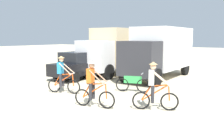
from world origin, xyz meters
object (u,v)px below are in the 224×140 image
at_px(box_truck_white_box, 160,50).
at_px(cyclist_cowboy_hat, 93,86).
at_px(sedan_parked, 79,65).
at_px(box_truck_tan_camper, 119,48).
at_px(bicycle_spare, 133,84).
at_px(cyclist_orange_shirt, 62,76).
at_px(cyclist_near_camera, 154,88).

relative_size(box_truck_white_box, cyclist_cowboy_hat, 3.74).
bearing_deg(cyclist_cowboy_hat, sedan_parked, 135.21).
xyz_separation_m(box_truck_tan_camper, cyclist_cowboy_hat, (3.83, -8.18, -1.03)).
distance_m(box_truck_tan_camper, cyclist_cowboy_hat, 9.09).
xyz_separation_m(box_truck_white_box, bicycle_spare, (0.51, -4.71, -1.48)).
relative_size(cyclist_orange_shirt, cyclist_near_camera, 1.00).
distance_m(sedan_parked, cyclist_orange_shirt, 4.26).
relative_size(box_truck_tan_camper, box_truck_white_box, 1.01).
relative_size(sedan_parked, cyclist_near_camera, 2.33).
height_order(box_truck_tan_camper, box_truck_white_box, same).
bearing_deg(cyclist_cowboy_hat, cyclist_near_camera, 23.96).
relative_size(sedan_parked, bicycle_spare, 2.55).
xyz_separation_m(cyclist_cowboy_hat, cyclist_near_camera, (2.13, 0.95, 0.00)).
xyz_separation_m(cyclist_near_camera, bicycle_spare, (-2.07, 2.20, -0.45)).
distance_m(box_truck_tan_camper, bicycle_spare, 6.53).
bearing_deg(cyclist_near_camera, bicycle_spare, 133.21).
distance_m(box_truck_tan_camper, sedan_parked, 3.68).
relative_size(box_truck_white_box, bicycle_spare, 4.09).
bearing_deg(cyclist_orange_shirt, cyclist_near_camera, -1.55).
distance_m(cyclist_cowboy_hat, cyclist_near_camera, 2.33).
relative_size(box_truck_white_box, cyclist_orange_shirt, 3.74).
distance_m(box_truck_white_box, cyclist_cowboy_hat, 7.94).
xyz_separation_m(box_truck_tan_camper, sedan_parked, (-0.98, -3.40, -0.99)).
bearing_deg(sedan_parked, box_truck_white_box, 35.31).
bearing_deg(cyclist_orange_shirt, box_truck_white_box, 71.71).
xyz_separation_m(box_truck_tan_camper, bicycle_spare, (3.89, -5.03, -1.48)).
height_order(box_truck_tan_camper, bicycle_spare, box_truck_tan_camper).
relative_size(cyclist_near_camera, bicycle_spare, 1.09).
xyz_separation_m(box_truck_tan_camper, cyclist_near_camera, (5.96, -7.23, -1.03)).
height_order(sedan_parked, cyclist_orange_shirt, cyclist_orange_shirt).
bearing_deg(cyclist_near_camera, box_truck_white_box, 110.49).
height_order(sedan_parked, cyclist_cowboy_hat, cyclist_cowboy_hat).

